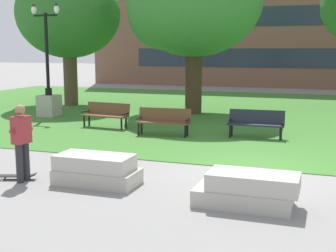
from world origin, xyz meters
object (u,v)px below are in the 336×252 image
at_px(lamp_post_center, 49,94).
at_px(park_bench_far_right, 106,113).
at_px(concrete_block_center, 96,170).
at_px(concrete_block_left, 248,190).
at_px(skateboard, 13,176).
at_px(park_bench_far_left, 256,122).
at_px(person_skateboarder, 22,138).
at_px(park_bench_near_left, 164,120).

bearing_deg(lamp_post_center, park_bench_far_right, -26.66).
distance_m(concrete_block_center, concrete_block_left, 3.37).
xyz_separation_m(skateboard, lamp_post_center, (-4.81, 8.75, 0.91)).
bearing_deg(lamp_post_center, park_bench_far_left, -12.57).
xyz_separation_m(person_skateboarder, park_bench_near_left, (1.07, 6.17, -0.44)).
distance_m(skateboard, park_bench_near_left, 6.29).
bearing_deg(park_bench_far_right, park_bench_near_left, -17.35).
distance_m(concrete_block_center, lamp_post_center, 10.80).
distance_m(person_skateboarder, park_bench_far_left, 7.89).
xyz_separation_m(concrete_block_center, concrete_block_left, (3.35, -0.37, 0.00)).
xyz_separation_m(park_bench_near_left, lamp_post_center, (-6.19, 2.63, 0.45)).
distance_m(park_bench_far_left, lamp_post_center, 9.42).
bearing_deg(skateboard, concrete_block_left, -0.46).
height_order(person_skateboarder, park_bench_far_left, person_skateboarder).
height_order(concrete_block_left, skateboard, concrete_block_left).
bearing_deg(lamp_post_center, park_bench_near_left, -23.00).
bearing_deg(person_skateboarder, skateboard, 171.21).
bearing_deg(skateboard, park_bench_far_right, 99.49).
xyz_separation_m(concrete_block_center, park_bench_far_left, (2.46, 6.38, 0.23)).
height_order(concrete_block_left, person_skateboarder, person_skateboarder).
relative_size(park_bench_near_left, park_bench_far_right, 1.00).
bearing_deg(concrete_block_left, concrete_block_center, 173.70).
distance_m(concrete_block_center, park_bench_far_left, 6.84).
height_order(concrete_block_center, skateboard, concrete_block_center).
bearing_deg(park_bench_far_left, person_skateboarder, -120.99).
bearing_deg(park_bench_near_left, concrete_block_center, -84.76).
bearing_deg(skateboard, park_bench_far_left, 56.91).
height_order(concrete_block_center, park_bench_far_left, park_bench_far_left).
distance_m(concrete_block_left, park_bench_far_right, 9.47).
bearing_deg(park_bench_far_left, skateboard, -123.09).
height_order(concrete_block_center, lamp_post_center, lamp_post_center).
distance_m(park_bench_near_left, park_bench_far_right, 2.66).
bearing_deg(lamp_post_center, skateboard, -61.19).
relative_size(concrete_block_center, person_skateboarder, 1.05).
xyz_separation_m(concrete_block_center, park_bench_near_left, (-0.53, 5.80, 0.23)).
relative_size(concrete_block_left, lamp_post_center, 0.40).
height_order(concrete_block_center, person_skateboarder, person_skateboarder).
height_order(park_bench_far_right, lamp_post_center, lamp_post_center).
bearing_deg(park_bench_near_left, park_bench_far_right, 162.65).
xyz_separation_m(concrete_block_left, park_bench_near_left, (-3.88, 6.17, 0.23)).
relative_size(concrete_block_left, park_bench_far_right, 1.04).
height_order(park_bench_near_left, park_bench_far_left, same).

